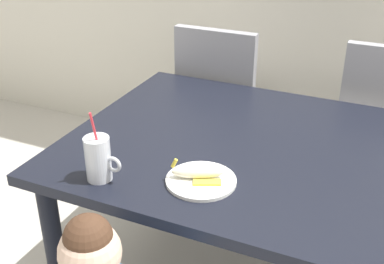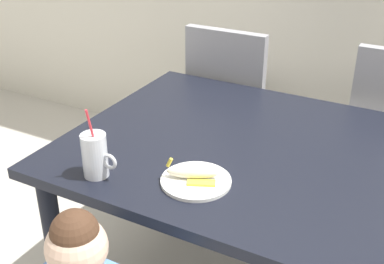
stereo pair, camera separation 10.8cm
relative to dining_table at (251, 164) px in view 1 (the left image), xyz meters
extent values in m
cube|color=black|center=(0.00, 0.00, 0.07)|extent=(1.36, 1.08, 0.04)
cylinder|color=black|center=(-0.60, -0.46, -0.30)|extent=(0.07, 0.07, 0.69)
cylinder|color=black|center=(-0.60, 0.46, -0.30)|extent=(0.07, 0.07, 0.69)
cube|color=gray|center=(-0.40, 0.81, -0.19)|extent=(0.44, 0.44, 0.06)
cube|color=gray|center=(-0.40, 0.61, 0.08)|extent=(0.42, 0.05, 0.48)
cylinder|color=black|center=(-0.21, 1.00, -0.43)|extent=(0.04, 0.04, 0.42)
cylinder|color=black|center=(-0.59, 1.00, -0.43)|extent=(0.04, 0.04, 0.42)
cylinder|color=black|center=(-0.21, 0.62, -0.43)|extent=(0.04, 0.04, 0.42)
cylinder|color=black|center=(-0.59, 0.62, -0.43)|extent=(0.04, 0.04, 0.42)
cube|color=gray|center=(0.42, 0.87, -0.19)|extent=(0.44, 0.44, 0.06)
cylinder|color=black|center=(0.23, 1.06, -0.43)|extent=(0.04, 0.04, 0.42)
cylinder|color=black|center=(0.23, 0.68, -0.43)|extent=(0.04, 0.04, 0.42)
sphere|color=beige|center=(-0.21, -0.74, 0.09)|extent=(0.17, 0.17, 0.17)
sphere|color=#472D1E|center=(-0.21, -0.74, 0.13)|extent=(0.13, 0.13, 0.13)
cylinder|color=silver|center=(-0.38, -0.43, 0.16)|extent=(0.08, 0.08, 0.15)
cylinder|color=#8C6647|center=(-0.38, -0.43, 0.13)|extent=(0.07, 0.07, 0.08)
torus|color=silver|center=(-0.33, -0.43, 0.15)|extent=(0.06, 0.01, 0.06)
cylinder|color=#E5333F|center=(-0.38, -0.44, 0.23)|extent=(0.01, 0.05, 0.22)
cylinder|color=white|center=(-0.07, -0.31, 0.09)|extent=(0.23, 0.23, 0.01)
ellipsoid|color=#F4EAC6|center=(-0.09, -0.31, 0.12)|extent=(0.17, 0.11, 0.04)
cube|color=yellow|center=(-0.04, -0.33, 0.10)|extent=(0.10, 0.07, 0.01)
cube|color=yellow|center=(-0.08, -0.27, 0.10)|extent=(0.10, 0.07, 0.01)
cylinder|color=yellow|center=(-0.15, -0.34, 0.15)|extent=(0.03, 0.02, 0.03)
camera|label=1|loc=(0.45, -1.54, 0.96)|focal=45.80mm
camera|label=2|loc=(0.55, -1.50, 0.96)|focal=45.80mm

